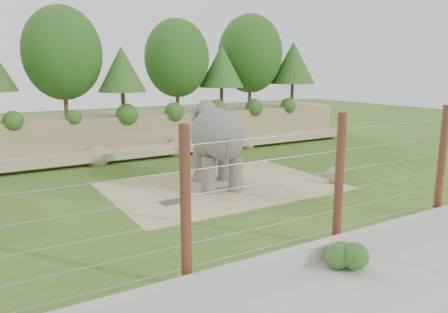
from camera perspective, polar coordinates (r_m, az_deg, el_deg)
ground at (r=17.07m, az=3.51°, el=-6.41°), size 90.00×90.00×0.00m
back_embankment at (r=27.85m, az=-10.54°, el=8.64°), size 30.00×5.52×8.77m
dirt_patch at (r=19.74m, az=-0.27°, el=-3.89°), size 10.00×7.00×0.02m
drain_grate at (r=17.50m, az=-6.69°, el=-5.90°), size 1.00×0.60×0.03m
elephant at (r=19.40m, az=-0.95°, el=1.36°), size 3.14×4.90×3.67m
stone_ball at (r=20.79m, az=14.25°, el=-2.32°), size 0.78×0.78×0.78m
retaining_wall at (r=13.44m, az=15.97°, el=-10.75°), size 26.00×0.35×0.50m
walkway at (r=12.40m, az=22.88°, el=-14.40°), size 26.00×4.00×0.01m
barrier_fence at (r=13.22m, az=14.80°, el=-3.06°), size 20.26×0.26×4.00m
walkway_shrub at (r=12.21m, az=15.53°, el=-12.42°), size 0.72×0.72×0.72m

